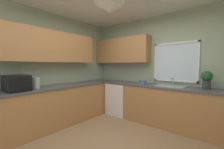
# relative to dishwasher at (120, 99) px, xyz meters

# --- Properties ---
(room_shell) EXTENTS (4.00, 4.01, 2.69)m
(room_shell) POSITION_rel_dishwasher_xyz_m (0.59, -1.13, 1.35)
(room_shell) COLOR #9EAD8E
(room_shell) RESTS_ON ground_plane
(counter_run_left) EXTENTS (0.65, 3.62, 0.91)m
(counter_run_left) POSITION_rel_dishwasher_xyz_m (-0.66, -1.61, 0.02)
(counter_run_left) COLOR #AD7542
(counter_run_left) RESTS_ON ground_plane
(counter_run_back) EXTENTS (3.09, 0.65, 0.91)m
(counter_run_back) POSITION_rel_dishwasher_xyz_m (1.18, 0.03, 0.02)
(counter_run_back) COLOR #AD7542
(counter_run_back) RESTS_ON ground_plane
(dishwasher) EXTENTS (0.60, 0.60, 0.86)m
(dishwasher) POSITION_rel_dishwasher_xyz_m (0.00, 0.00, 0.00)
(dishwasher) COLOR white
(dishwasher) RESTS_ON ground_plane
(microwave) EXTENTS (0.48, 0.36, 0.29)m
(microwave) POSITION_rel_dishwasher_xyz_m (-0.66, -2.33, 0.62)
(microwave) COLOR black
(microwave) RESTS_ON counter_run_left
(kettle) EXTENTS (0.12, 0.12, 0.23)m
(kettle) POSITION_rel_dishwasher_xyz_m (-0.64, -1.99, 0.59)
(kettle) COLOR #B7B7BC
(kettle) RESTS_ON counter_run_left
(sink_assembly) EXTENTS (0.61, 0.40, 0.19)m
(sink_assembly) POSITION_rel_dishwasher_xyz_m (1.37, 0.04, 0.49)
(sink_assembly) COLOR #9EA0A5
(sink_assembly) RESTS_ON counter_run_back
(potted_plant) EXTENTS (0.21, 0.21, 0.36)m
(potted_plant) POSITION_rel_dishwasher_xyz_m (2.03, 0.08, 0.69)
(potted_plant) COLOR #38383D
(potted_plant) RESTS_ON counter_run_back
(bowl) EXTENTS (0.19, 0.19, 0.09)m
(bowl) POSITION_rel_dishwasher_xyz_m (0.68, 0.03, 0.52)
(bowl) COLOR #4C7099
(bowl) RESTS_ON counter_run_back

